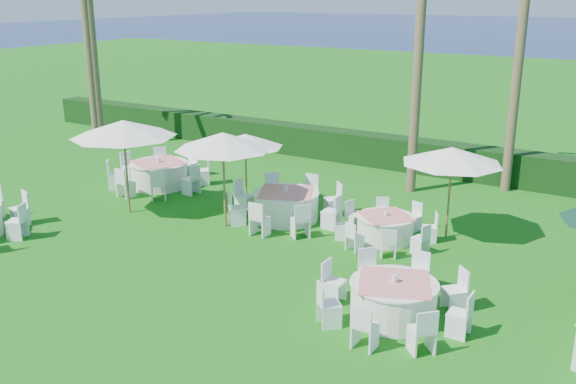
% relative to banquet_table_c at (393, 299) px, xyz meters
% --- Properties ---
extents(ground, '(120.00, 120.00, 0.00)m').
position_rel_banquet_table_c_xyz_m(ground, '(-5.91, -0.79, -0.43)').
color(ground, '#126010').
rests_on(ground, ground).
extents(hedge, '(34.00, 1.00, 1.20)m').
position_rel_banquet_table_c_xyz_m(hedge, '(-5.91, 11.21, 0.17)').
color(hedge, black).
rests_on(hedge, ground).
extents(banquet_table_c, '(3.20, 3.20, 0.97)m').
position_rel_banquet_table_c_xyz_m(banquet_table_c, '(0.00, 0.00, 0.00)').
color(banquet_table_c, silver).
rests_on(banquet_table_c, ground).
extents(banquet_table_d, '(3.49, 3.49, 1.04)m').
position_rel_banquet_table_c_xyz_m(banquet_table_d, '(-10.64, 4.56, 0.03)').
color(banquet_table_d, silver).
rests_on(banquet_table_d, ground).
extents(banquet_table_e, '(3.44, 3.44, 1.03)m').
position_rel_banquet_table_c_xyz_m(banquet_table_e, '(-5.08, 3.97, 0.03)').
color(banquet_table_e, silver).
rests_on(banquet_table_e, ground).
extents(banquet_table_f, '(2.74, 2.74, 0.85)m').
position_rel_banquet_table_c_xyz_m(banquet_table_f, '(-1.90, 3.98, -0.06)').
color(banquet_table_f, silver).
rests_on(banquet_table_f, ground).
extents(umbrella_a, '(3.14, 3.14, 2.88)m').
position_rel_banquet_table_c_xyz_m(umbrella_a, '(-9.54, 1.99, 2.20)').
color(umbrella_a, brown).
rests_on(umbrella_a, ground).
extents(umbrella_b, '(2.74, 2.74, 2.77)m').
position_rel_banquet_table_c_xyz_m(umbrella_b, '(-6.28, 2.56, 2.10)').
color(umbrella_b, brown).
rests_on(umbrella_b, ground).
extents(umbrella_c, '(2.36, 2.36, 2.34)m').
position_rel_banquet_table_c_xyz_m(umbrella_c, '(-6.80, 4.37, 1.71)').
color(umbrella_c, brown).
rests_on(umbrella_c, ground).
extents(umbrella_d, '(2.72, 2.72, 2.56)m').
position_rel_banquet_table_c_xyz_m(umbrella_d, '(-0.54, 5.07, 1.91)').
color(umbrella_d, brown).
rests_on(umbrella_d, ground).
extents(palm_a, '(4.32, 4.32, 9.63)m').
position_rel_banquet_table_c_xyz_m(palm_a, '(-17.16, 7.66, 4.86)').
color(palm_a, brown).
rests_on(palm_a, ground).
extents(palm_d, '(4.13, 4.40, 9.53)m').
position_rel_banquet_table_c_xyz_m(palm_d, '(-0.24, 10.44, 4.80)').
color(palm_d, brown).
rests_on(palm_d, ground).
extents(palm_f, '(4.18, 4.39, 7.84)m').
position_rel_banquet_table_c_xyz_m(palm_f, '(-17.03, 7.81, 3.93)').
color(palm_f, brown).
rests_on(palm_f, ground).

